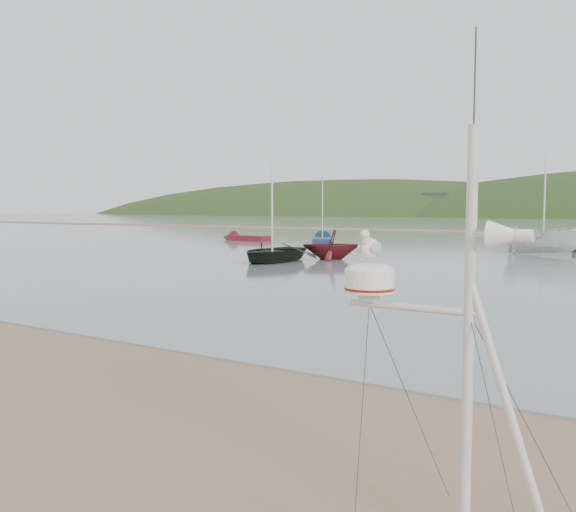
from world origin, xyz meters
The scene contains 7 objects.
ground centered at (0.00, 0.00, 0.00)m, with size 560.00×560.00×0.00m, color #7E6249.
mast_rig centered at (5.21, -0.21, 1.08)m, with size 1.99×2.12×4.49m.
boat_dark centered at (-12.04, 22.43, 2.66)m, with size 3.74×1.09×5.24m, color black.
boat_red centered at (-10.09, 25.61, 1.65)m, with size 2.77×1.69×3.21m, color maroon.
boat_white centered at (-0.34, 35.49, 2.53)m, with size 1.87×1.92×4.98m, color silver.
sailboat_blue_near centered at (-18.79, 40.09, 0.30)m, with size 4.44×6.35×6.38m.
dinghy_red_far centered at (-26.82, 38.93, 0.29)m, with size 5.39×1.77×1.29m.
Camera 1 is at (6.71, -5.27, 3.01)m, focal length 38.00 mm.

